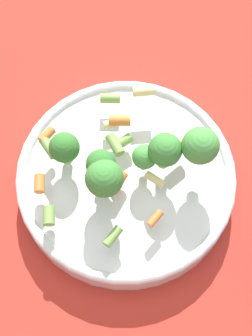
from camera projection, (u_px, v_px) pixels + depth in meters
name	position (u px, v px, depth m)	size (l,w,h in m)	color
ground_plane	(126.00, 184.00, 0.65)	(3.00, 3.00, 0.00)	#B72D23
bowl	(126.00, 178.00, 0.63)	(0.29, 0.29, 0.04)	silver
pasta_salad	(131.00, 157.00, 0.57)	(0.23, 0.22, 0.09)	#8CB766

